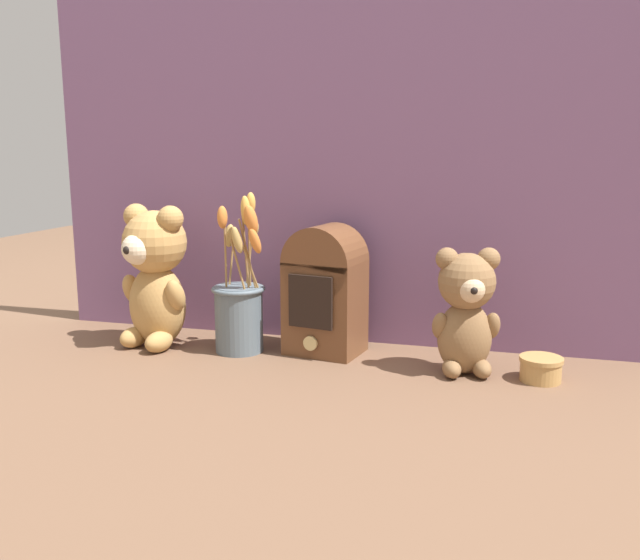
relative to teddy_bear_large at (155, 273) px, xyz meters
The scene contains 7 objects.
ground_plane 0.40m from the teddy_bear_large, ahead, with size 4.00×4.00×0.00m, color brown.
backdrop_wall 0.46m from the teddy_bear_large, 23.01° to the left, with size 1.34×0.02×0.76m.
teddy_bear_large is the anchor object (origin of this frame).
teddy_bear_medium 0.66m from the teddy_bear_large, ahead, with size 0.14×0.12×0.24m.
flower_vase 0.20m from the teddy_bear_large, ahead, with size 0.13×0.11×0.34m.
vintage_radio 0.37m from the teddy_bear_large, ahead, with size 0.17×0.14×0.27m.
decorative_tin_tall 0.81m from the teddy_bear_large, ahead, with size 0.08×0.08×0.05m.
Camera 1 is at (0.36, -1.28, 0.43)m, focal length 38.00 mm.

